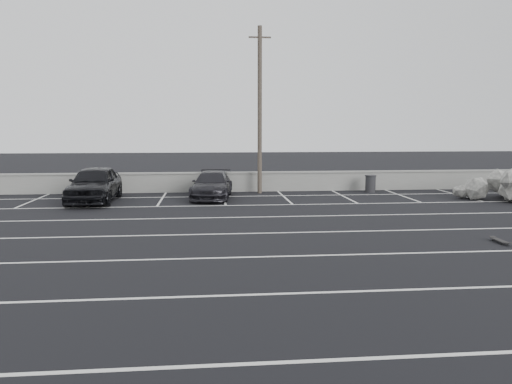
{
  "coord_description": "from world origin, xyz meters",
  "views": [
    {
      "loc": [
        -2.77,
        -12.77,
        3.35
      ],
      "look_at": [
        -0.97,
        5.77,
        1.0
      ],
      "focal_mm": 35.0,
      "sensor_mm": 36.0,
      "label": 1
    }
  ],
  "objects": [
    {
      "name": "ground",
      "position": [
        0.0,
        0.0,
        0.0
      ],
      "size": [
        120.0,
        120.0,
        0.0
      ],
      "primitive_type": "plane",
      "color": "black",
      "rests_on": "ground"
    },
    {
      "name": "seawall",
      "position": [
        0.0,
        14.0,
        0.55
      ],
      "size": [
        50.0,
        0.45,
        1.06
      ],
      "color": "gray",
      "rests_on": "ground"
    },
    {
      "name": "stall_lines",
      "position": [
        -0.08,
        4.41,
        0.0
      ],
      "size": [
        36.0,
        20.05,
        0.01
      ],
      "color": "silver",
      "rests_on": "ground"
    },
    {
      "name": "car_left",
      "position": [
        -8.0,
        10.75,
        0.83
      ],
      "size": [
        1.98,
        4.9,
        1.67
      ],
      "primitive_type": "imported",
      "rotation": [
        0.0,
        0.0,
        0.0
      ],
      "color": "black",
      "rests_on": "ground"
    },
    {
      "name": "car_right",
      "position": [
        -2.58,
        11.5,
        0.65
      ],
      "size": [
        2.3,
        4.62,
        1.29
      ],
      "primitive_type": "imported",
      "rotation": [
        0.0,
        0.0,
        -0.11
      ],
      "color": "black",
      "rests_on": "ground"
    },
    {
      "name": "utility_pole",
      "position": [
        -0.06,
        13.2,
        4.33
      ],
      "size": [
        1.14,
        0.23,
        8.56
      ],
      "color": "#4C4238",
      "rests_on": "ground"
    },
    {
      "name": "trash_bin",
      "position": [
        5.86,
        12.94,
        0.47
      ],
      "size": [
        0.67,
        0.67,
        0.92
      ],
      "rotation": [
        0.0,
        0.0,
        0.12
      ],
      "color": "#252527",
      "rests_on": "ground"
    },
    {
      "name": "skateboard",
      "position": [
        5.82,
        0.92,
        0.07
      ],
      "size": [
        0.22,
        0.76,
        0.09
      ],
      "rotation": [
        0.0,
        0.0,
        -0.02
      ],
      "color": "black",
      "rests_on": "ground"
    }
  ]
}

